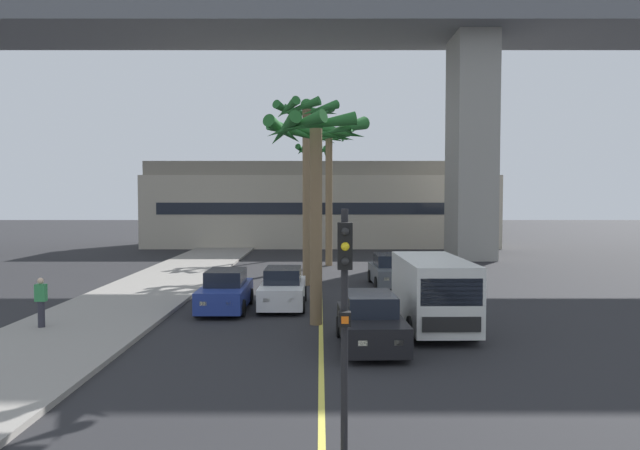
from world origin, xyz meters
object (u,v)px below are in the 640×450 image
(car_queue_second, at_px, (224,292))
(palm_tree_farthest_median, at_px, (314,151))
(traffic_light_median_near, at_px, (344,299))
(palm_tree_far_median, at_px, (306,139))
(car_queue_front, at_px, (282,289))
(pedestrian_near_crosswalk, at_px, (40,301))
(car_queue_fourth, at_px, (389,271))
(delivery_van, at_px, (432,291))
(car_queue_third, at_px, (370,322))
(palm_tree_mid_median, at_px, (328,158))
(palm_tree_near_median, at_px, (312,163))

(car_queue_second, xyz_separation_m, palm_tree_farthest_median, (3.53, -2.57, 5.24))
(traffic_light_median_near, bearing_deg, palm_tree_farthest_median, 93.06)
(palm_tree_far_median, bearing_deg, car_queue_front, -98.26)
(car_queue_second, relative_size, pedestrian_near_crosswalk, 2.53)
(car_queue_fourth, bearing_deg, delivery_van, -88.30)
(car_queue_second, distance_m, palm_tree_farthest_median, 6.82)
(car_queue_second, relative_size, car_queue_third, 0.99)
(car_queue_front, bearing_deg, car_queue_second, -163.42)
(traffic_light_median_near, bearing_deg, car_queue_third, 81.71)
(car_queue_fourth, bearing_deg, car_queue_front, -131.75)
(delivery_van, bearing_deg, pedestrian_near_crosswalk, -178.48)
(car_queue_third, height_order, pedestrian_near_crosswalk, pedestrian_near_crosswalk)
(car_queue_front, xyz_separation_m, pedestrian_near_crosswalk, (-7.62, -4.30, 0.28))
(delivery_van, bearing_deg, car_queue_second, 155.98)
(delivery_van, distance_m, palm_tree_far_median, 12.21)
(palm_tree_mid_median, distance_m, palm_tree_farthest_median, 17.35)
(car_queue_third, bearing_deg, palm_tree_near_median, 94.16)
(palm_tree_near_median, bearing_deg, pedestrian_near_crosswalk, -108.85)
(delivery_van, xyz_separation_m, palm_tree_mid_median, (-3.17, 18.05, 5.61))
(car_queue_fourth, bearing_deg, car_queue_second, -139.06)
(car_queue_second, relative_size, palm_tree_mid_median, 0.47)
(car_queue_third, bearing_deg, car_queue_second, 132.90)
(car_queue_fourth, distance_m, palm_tree_far_median, 7.74)
(car_queue_front, bearing_deg, palm_tree_far_median, 81.74)
(car_queue_fourth, relative_size, palm_tree_near_median, 0.49)
(car_queue_second, relative_size, palm_tree_farthest_median, 0.57)
(palm_tree_far_median, xyz_separation_m, palm_tree_farthest_median, (0.50, -8.95, -1.31))
(traffic_light_median_near, height_order, palm_tree_near_median, palm_tree_near_median)
(car_queue_third, relative_size, pedestrian_near_crosswalk, 2.57)
(car_queue_fourth, bearing_deg, car_queue_third, -99.53)
(palm_tree_farthest_median, bearing_deg, car_queue_second, 143.94)
(car_queue_third, height_order, palm_tree_far_median, palm_tree_far_median)
(car_queue_front, xyz_separation_m, delivery_van, (5.23, -3.96, 0.57))
(car_queue_third, height_order, delivery_van, delivery_van)
(car_queue_second, relative_size, traffic_light_median_near, 0.98)
(palm_tree_mid_median, bearing_deg, palm_tree_far_median, -98.36)
(palm_tree_near_median, height_order, palm_tree_far_median, palm_tree_far_median)
(car_queue_fourth, height_order, pedestrian_near_crosswalk, pedestrian_near_crosswalk)
(palm_tree_farthest_median, distance_m, pedestrian_near_crosswalk, 10.30)
(palm_tree_mid_median, bearing_deg, palm_tree_near_median, 98.81)
(car_queue_front, xyz_separation_m, palm_tree_near_median, (1.00, 20.95, 6.23))
(car_queue_front, relative_size, traffic_light_median_near, 0.98)
(palm_tree_farthest_median, bearing_deg, palm_tree_far_median, 93.21)
(traffic_light_median_near, bearing_deg, delivery_van, 70.98)
(palm_tree_far_median, bearing_deg, delivery_van, -65.58)
(car_queue_front, distance_m, palm_tree_mid_median, 15.52)
(palm_tree_near_median, xyz_separation_m, pedestrian_near_crosswalk, (-8.62, -25.25, -5.95))
(traffic_light_median_near, distance_m, palm_tree_near_median, 34.86)
(palm_tree_near_median, bearing_deg, palm_tree_farthest_median, -89.20)
(car_queue_front, relative_size, palm_tree_mid_median, 0.47)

